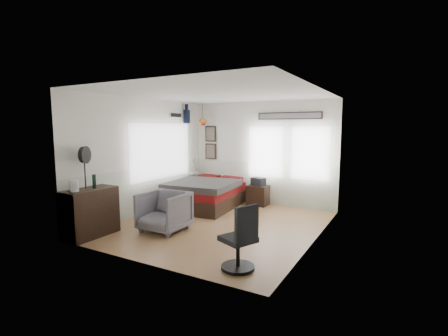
{
  "coord_description": "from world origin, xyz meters",
  "views": [
    {
      "loc": [
        3.32,
        -5.72,
        2.02
      ],
      "look_at": [
        -0.1,
        0.4,
        1.15
      ],
      "focal_mm": 26.0,
      "sensor_mm": 36.0,
      "label": 1
    }
  ],
  "objects_px": {
    "armchair": "(164,212)",
    "task_chair": "(240,244)",
    "dresser": "(90,213)",
    "bed": "(207,194)",
    "nightstand": "(258,195)"
  },
  "relations": [
    {
      "from": "bed",
      "to": "nightstand",
      "type": "height_order",
      "value": "bed"
    },
    {
      "from": "dresser",
      "to": "task_chair",
      "type": "height_order",
      "value": "task_chair"
    },
    {
      "from": "task_chair",
      "to": "bed",
      "type": "bearing_deg",
      "value": 153.36
    },
    {
      "from": "nightstand",
      "to": "task_chair",
      "type": "bearing_deg",
      "value": -70.32
    },
    {
      "from": "bed",
      "to": "task_chair",
      "type": "distance_m",
      "value": 3.85
    },
    {
      "from": "armchair",
      "to": "task_chair",
      "type": "bearing_deg",
      "value": -23.58
    },
    {
      "from": "bed",
      "to": "dresser",
      "type": "distance_m",
      "value": 3.1
    },
    {
      "from": "dresser",
      "to": "task_chair",
      "type": "bearing_deg",
      "value": 0.81
    },
    {
      "from": "armchair",
      "to": "bed",
      "type": "bearing_deg",
      "value": 98.24
    },
    {
      "from": "armchair",
      "to": "task_chair",
      "type": "relative_size",
      "value": 0.88
    },
    {
      "from": "nightstand",
      "to": "task_chair",
      "type": "xyz_separation_m",
      "value": [
        1.34,
        -3.76,
        0.13
      ]
    },
    {
      "from": "task_chair",
      "to": "armchair",
      "type": "bearing_deg",
      "value": -178.62
    },
    {
      "from": "armchair",
      "to": "nightstand",
      "type": "distance_m",
      "value": 2.99
    },
    {
      "from": "armchair",
      "to": "task_chair",
      "type": "height_order",
      "value": "task_chair"
    },
    {
      "from": "bed",
      "to": "dresser",
      "type": "bearing_deg",
      "value": -107.69
    }
  ]
}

